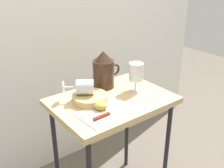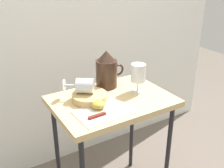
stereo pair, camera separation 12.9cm
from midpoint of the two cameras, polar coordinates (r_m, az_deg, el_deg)
name	(u,v)px [view 1 (the left image)]	position (r m, az deg, el deg)	size (l,w,h in m)	color
curtain_drape	(60,30)	(1.67, -13.46, 11.24)	(2.40, 0.03, 1.84)	white
table	(112,111)	(1.36, -2.73, -5.85)	(0.59, 0.42, 0.67)	tan
linen_napkin	(107,112)	(1.20, -4.24, -6.14)	(0.25, 0.17, 0.00)	silver
basket_tray	(90,98)	(1.30, -7.60, -3.10)	(0.17, 0.17, 0.04)	tan
pitcher	(104,73)	(1.43, -4.40, 2.39)	(0.17, 0.12, 0.20)	#382319
wine_glass_upright	(136,73)	(1.37, 2.51, 2.27)	(0.08, 0.08, 0.15)	silver
wine_glass_tipped_near	(84,87)	(1.29, -8.90, -0.71)	(0.16, 0.14, 0.07)	silver
apple_half_left	(101,105)	(1.22, -5.47, -4.67)	(0.07, 0.07, 0.04)	#B29938
knife	(108,114)	(1.18, -4.06, -6.58)	(0.22, 0.02, 0.01)	silver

